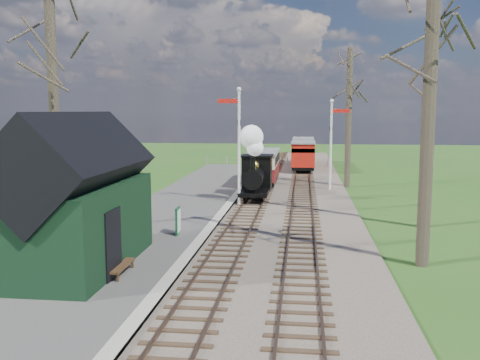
{
  "coord_description": "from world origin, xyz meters",
  "views": [
    {
      "loc": [
        2.61,
        -11.45,
        5.0
      ],
      "look_at": [
        -0.48,
        14.57,
        1.6
      ],
      "focal_mm": 40.0,
      "sensor_mm": 36.0,
      "label": 1
    }
  ],
  "objects_px": {
    "person": "(112,249)",
    "station_shed": "(76,201)",
    "locomotive": "(255,168)",
    "red_carriage_b": "(303,150)",
    "red_carriage_a": "(303,155)",
    "semaphore_near": "(238,138)",
    "bench": "(116,260)",
    "coach": "(263,166)",
    "sign_board": "(178,221)",
    "semaphore_far": "(332,138)"
  },
  "relations": [
    {
      "from": "person",
      "to": "station_shed",
      "type": "bearing_deg",
      "value": 87.3
    },
    {
      "from": "locomotive",
      "to": "red_carriage_b",
      "type": "relative_size",
      "value": 0.86
    },
    {
      "from": "station_shed",
      "to": "red_carriage_a",
      "type": "bearing_deg",
      "value": 76.34
    },
    {
      "from": "semaphore_near",
      "to": "red_carriage_b",
      "type": "relative_size",
      "value": 1.31
    },
    {
      "from": "station_shed",
      "to": "red_carriage_b",
      "type": "xyz_separation_m",
      "value": [
        6.9,
        33.87,
        -0.86
      ]
    },
    {
      "from": "bench",
      "to": "locomotive",
      "type": "bearing_deg",
      "value": 78.82
    },
    {
      "from": "locomotive",
      "to": "coach",
      "type": "distance_m",
      "value": 6.08
    },
    {
      "from": "semaphore_near",
      "to": "coach",
      "type": "xyz_separation_m",
      "value": [
        0.77,
        7.71,
        -2.23
      ]
    },
    {
      "from": "sign_board",
      "to": "bench",
      "type": "distance_m",
      "value": 5.33
    },
    {
      "from": "semaphore_far",
      "to": "coach",
      "type": "relative_size",
      "value": 0.88
    },
    {
      "from": "coach",
      "to": "red_carriage_b",
      "type": "height_order",
      "value": "red_carriage_b"
    },
    {
      "from": "station_shed",
      "to": "semaphore_near",
      "type": "relative_size",
      "value": 1.01
    },
    {
      "from": "person",
      "to": "semaphore_near",
      "type": "bearing_deg",
      "value": 14.91
    },
    {
      "from": "red_carriage_a",
      "to": "sign_board",
      "type": "bearing_deg",
      "value": -101.47
    },
    {
      "from": "station_shed",
      "to": "locomotive",
      "type": "xyz_separation_m",
      "value": [
        4.29,
        13.66,
        -0.37
      ]
    },
    {
      "from": "coach",
      "to": "red_carriage_b",
      "type": "bearing_deg",
      "value": 79.59
    },
    {
      "from": "red_carriage_b",
      "to": "red_carriage_a",
      "type": "bearing_deg",
      "value": -90.0
    },
    {
      "from": "semaphore_near",
      "to": "red_carriage_b",
      "type": "bearing_deg",
      "value": 81.24
    },
    {
      "from": "station_shed",
      "to": "locomotive",
      "type": "bearing_deg",
      "value": 72.58
    },
    {
      "from": "station_shed",
      "to": "person",
      "type": "xyz_separation_m",
      "value": [
        1.35,
        -0.7,
        -1.3
      ]
    },
    {
      "from": "station_shed",
      "to": "red_carriage_a",
      "type": "xyz_separation_m",
      "value": [
        6.9,
        28.37,
        -0.86
      ]
    },
    {
      "from": "semaphore_far",
      "to": "locomotive",
      "type": "height_order",
      "value": "semaphore_far"
    },
    {
      "from": "red_carriage_b",
      "to": "person",
      "type": "xyz_separation_m",
      "value": [
        -5.55,
        -34.57,
        -0.44
      ]
    },
    {
      "from": "bench",
      "to": "coach",
      "type": "bearing_deg",
      "value": 82.06
    },
    {
      "from": "semaphore_far",
      "to": "locomotive",
      "type": "bearing_deg",
      "value": -135.27
    },
    {
      "from": "semaphore_far",
      "to": "locomotive",
      "type": "xyz_separation_m",
      "value": [
        -4.39,
        -4.34,
        -1.45
      ]
    },
    {
      "from": "sign_board",
      "to": "person",
      "type": "distance_m",
      "value": 5.38
    },
    {
      "from": "semaphore_far",
      "to": "bench",
      "type": "bearing_deg",
      "value": -111.13
    },
    {
      "from": "red_carriage_b",
      "to": "coach",
      "type": "bearing_deg",
      "value": -100.41
    },
    {
      "from": "semaphore_near",
      "to": "semaphore_far",
      "type": "distance_m",
      "value": 7.91
    },
    {
      "from": "station_shed",
      "to": "person",
      "type": "relative_size",
      "value": 4.12
    },
    {
      "from": "semaphore_near",
      "to": "person",
      "type": "bearing_deg",
      "value": -99.75
    },
    {
      "from": "station_shed",
      "to": "red_carriage_b",
      "type": "bearing_deg",
      "value": 78.49
    },
    {
      "from": "semaphore_far",
      "to": "bench",
      "type": "height_order",
      "value": "semaphore_far"
    },
    {
      "from": "locomotive",
      "to": "bench",
      "type": "bearing_deg",
      "value": -101.18
    },
    {
      "from": "red_carriage_a",
      "to": "person",
      "type": "relative_size",
      "value": 3.1
    },
    {
      "from": "red_carriage_b",
      "to": "bench",
      "type": "height_order",
      "value": "red_carriage_b"
    },
    {
      "from": "red_carriage_b",
      "to": "person",
      "type": "bearing_deg",
      "value": -99.12
    },
    {
      "from": "station_shed",
      "to": "semaphore_near",
      "type": "bearing_deg",
      "value": 73.62
    },
    {
      "from": "locomotive",
      "to": "coach",
      "type": "xyz_separation_m",
      "value": [
        0.01,
        6.06,
        -0.5
      ]
    },
    {
      "from": "red_carriage_b",
      "to": "sign_board",
      "type": "height_order",
      "value": "red_carriage_b"
    },
    {
      "from": "coach",
      "to": "red_carriage_a",
      "type": "bearing_deg",
      "value": 73.28
    },
    {
      "from": "red_carriage_b",
      "to": "person",
      "type": "height_order",
      "value": "red_carriage_b"
    },
    {
      "from": "sign_board",
      "to": "semaphore_near",
      "type": "bearing_deg",
      "value": 78.88
    },
    {
      "from": "semaphore_far",
      "to": "person",
      "type": "xyz_separation_m",
      "value": [
        -7.33,
        -18.7,
        -2.39
      ]
    },
    {
      "from": "locomotive",
      "to": "red_carriage_a",
      "type": "bearing_deg",
      "value": 79.93
    },
    {
      "from": "coach",
      "to": "bench",
      "type": "xyz_separation_m",
      "value": [
        -2.84,
        -20.38,
        -0.78
      ]
    },
    {
      "from": "coach",
      "to": "locomotive",
      "type": "bearing_deg",
      "value": -90.11
    },
    {
      "from": "sign_board",
      "to": "semaphore_far",
      "type": "bearing_deg",
      "value": 63.76
    },
    {
      "from": "station_shed",
      "to": "bench",
      "type": "xyz_separation_m",
      "value": [
        1.46,
        -0.66,
        -1.65
      ]
    }
  ]
}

